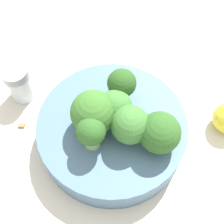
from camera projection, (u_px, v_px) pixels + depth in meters
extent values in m
plane|color=beige|center=(112.00, 139.00, 0.45)|extent=(3.00, 3.00, 0.00)
cylinder|color=slate|center=(112.00, 132.00, 0.43)|extent=(0.20, 0.20, 0.05)
cylinder|color=#7A9E5B|center=(121.00, 93.00, 0.41)|extent=(0.02, 0.02, 0.03)
sphere|color=#28511E|center=(122.00, 83.00, 0.39)|extent=(0.04, 0.04, 0.04)
cylinder|color=#7A9E5B|center=(115.00, 114.00, 0.40)|extent=(0.02, 0.02, 0.02)
sphere|color=#3D7533|center=(115.00, 107.00, 0.39)|extent=(0.04, 0.04, 0.04)
cylinder|color=#84AD66|center=(158.00, 139.00, 0.39)|extent=(0.02, 0.02, 0.02)
sphere|color=#2D5B23|center=(160.00, 133.00, 0.37)|extent=(0.05, 0.05, 0.05)
cylinder|color=#7A9E5B|center=(94.00, 121.00, 0.40)|extent=(0.02, 0.02, 0.02)
sphere|color=#386B28|center=(93.00, 113.00, 0.38)|extent=(0.06, 0.06, 0.06)
cylinder|color=#8EB770|center=(129.00, 132.00, 0.39)|extent=(0.03, 0.03, 0.02)
sphere|color=#3D7533|center=(130.00, 125.00, 0.37)|extent=(0.05, 0.05, 0.05)
cylinder|color=#8EB770|center=(92.00, 139.00, 0.38)|extent=(0.03, 0.03, 0.03)
sphere|color=#2D5B23|center=(91.00, 131.00, 0.36)|extent=(0.04, 0.04, 0.04)
cylinder|color=silver|center=(20.00, 86.00, 0.47)|extent=(0.04, 0.04, 0.05)
cylinder|color=gray|center=(15.00, 74.00, 0.44)|extent=(0.04, 0.04, 0.01)
cube|color=olive|center=(21.00, 125.00, 0.45)|extent=(0.01, 0.01, 0.01)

